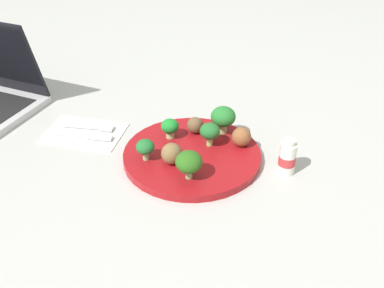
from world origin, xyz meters
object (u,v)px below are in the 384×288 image
broccoli_floret_front_right (170,127)px  fork (91,127)px  plate (192,155)px  broccoli_floret_near_rim (223,117)px  meatball_front_right (172,154)px  broccoli_floret_mid_right (210,132)px  knife (84,135)px  broccoli_floret_front_left (145,147)px  yogurt_bottle (287,158)px  broccoli_floret_back_left (189,162)px  napkin (84,132)px  meatball_center (241,137)px  meatball_near_rim (195,125)px

broccoli_floret_front_right → fork: size_ratio=0.35×
broccoli_floret_front_right → plate: bearing=-31.4°
broccoli_floret_near_rim → meatball_front_right: broccoli_floret_near_rim is taller
broccoli_floret_mid_right → knife: (-0.27, -0.04, -0.04)m
broccoli_floret_front_left → plate: bearing=34.2°
fork → yogurt_bottle: 0.44m
yogurt_bottle → broccoli_floret_front_left: bearing=-165.1°
meatball_front_right → plate: bearing=61.6°
broccoli_floret_front_left → meatball_front_right: 0.05m
broccoli_floret_mid_right → fork: size_ratio=0.42×
broccoli_floret_back_left → broccoli_floret_front_left: bearing=164.4°
plate → broccoli_floret_front_right: 0.08m
napkin → yogurt_bottle: yogurt_bottle is taller
broccoli_floret_front_right → knife: size_ratio=0.29×
broccoli_floret_mid_right → napkin: size_ratio=0.30×
broccoli_floret_back_left → broccoli_floret_near_rim: size_ratio=0.92×
napkin → yogurt_bottle: 0.45m
plate → fork: 0.25m
meatball_center → yogurt_bottle: size_ratio=0.54×
knife → meatball_center: bearing=10.5°
broccoli_floret_near_rim → broccoli_floret_mid_right: (-0.01, -0.06, -0.01)m
fork → knife: same height
meatball_front_right → fork: size_ratio=0.35×
knife → plate: bearing=0.8°
broccoli_floret_front_right → meatball_center: bearing=7.9°
yogurt_bottle → knife: bearing=-177.2°
knife → yogurt_bottle: size_ratio=1.94×
plate → broccoli_floret_mid_right: bearing=56.1°
broccoli_floret_front_left → napkin: size_ratio=0.26×
broccoli_floret_front_left → broccoli_floret_front_right: bearing=80.2°
broccoli_floret_back_left → knife: 0.29m
plate → broccoli_floret_back_left: bearing=-74.6°
broccoli_floret_mid_right → fork: broccoli_floret_mid_right is taller
broccoli_floret_front_right → napkin: bearing=-172.7°
broccoli_floret_front_right → yogurt_bottle: size_ratio=0.57×
meatball_front_right → fork: (-0.23, 0.08, -0.03)m
plate → knife: (-0.25, -0.00, -0.00)m
broccoli_floret_front_left → yogurt_bottle: (0.27, 0.07, -0.01)m
meatball_front_right → meatball_center: bearing=43.3°
broccoli_floret_back_left → broccoli_floret_front_right: broccoli_floret_back_left is taller
napkin → fork: 0.02m
yogurt_bottle → broccoli_floret_back_left: bearing=-149.3°
meatball_center → knife: (-0.34, -0.06, -0.03)m
plate → meatball_center: bearing=34.1°
broccoli_floret_mid_right → yogurt_bottle: (0.16, -0.02, -0.01)m
meatball_front_right → knife: 0.23m
meatball_center → broccoli_floret_front_left: bearing=-145.9°
meatball_near_rim → broccoli_floret_back_left: bearing=-75.1°
plate → broccoli_floret_front_left: 0.10m
fork → napkin: bearing=-106.2°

